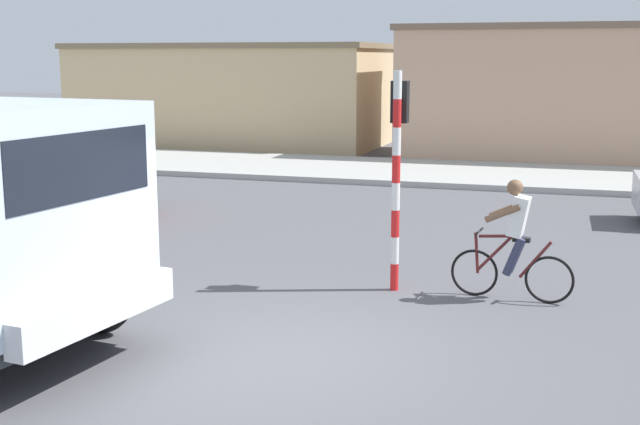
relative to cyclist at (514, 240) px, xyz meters
name	(u,v)px	position (x,y,z in m)	size (l,w,h in m)	color
ground_plane	(283,353)	(-2.35, -3.02, -0.86)	(120.00, 120.00, 0.00)	#56565B
sidewalk_far	(463,174)	(-2.35, 12.22, -0.78)	(80.00, 5.00, 0.16)	#ADADA8
cyclist	(514,240)	(0.00, 0.00, 0.00)	(1.73, 0.51, 1.72)	black
traffic_light_pole	(398,150)	(-1.69, 0.08, 1.20)	(0.24, 0.43, 3.20)	red
car_white_mid	(50,178)	(-10.08, 3.61, -0.05)	(4.23, 2.36, 1.60)	red
building_corner_left	(242,94)	(-12.15, 19.35, 1.08)	(11.69, 7.70, 3.88)	#D1B284
building_mid_block	(584,93)	(0.89, 17.25, 1.35)	(11.98, 5.15, 4.42)	tan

